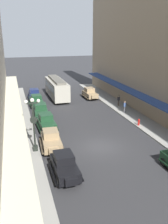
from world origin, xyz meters
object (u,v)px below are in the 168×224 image
(parked_car_6, at_px, (64,165))
(pedestrian_0, at_px, (119,100))
(streetcar, at_px, (57,87))
(lamp_post_with_clock, at_px, (34,123))
(parked_car_0, at_px, (36,100))
(parked_car_1, at_px, (34,94))
(fire_hydrant, at_px, (139,122))
(pedestrian_1, at_px, (125,107))
(parked_car_2, at_px, (46,122))
(parked_car_5, at_px, (41,111))
(parked_car_3, at_px, (90,93))
(parked_car_4, at_px, (51,140))

(parked_car_6, relative_size, pedestrian_0, 2.56)
(streetcar, relative_size, lamp_post_with_clock, 1.87)
(parked_car_0, bearing_deg, parked_car_1, 88.58)
(fire_hydrant, bearing_deg, streetcar, 113.46)
(parked_car_0, bearing_deg, streetcar, 45.05)
(fire_hydrant, bearing_deg, pedestrian_1, 84.11)
(lamp_post_with_clock, bearing_deg, pedestrian_1, 32.10)
(parked_car_2, xyz_separation_m, fire_hydrant, (10.88, -2.27, -0.38))
(parked_car_5, bearing_deg, parked_car_3, 39.43)
(parked_car_3, distance_m, lamp_post_with_clock, 21.10)
(parked_car_4, distance_m, fire_hydrant, 11.56)
(lamp_post_with_clock, distance_m, fire_hydrant, 13.38)
(parked_car_0, xyz_separation_m, parked_car_6, (0.07, -20.40, 0.00))
(parked_car_6, xyz_separation_m, pedestrian_0, (12.05, 16.56, 0.07))
(parked_car_0, distance_m, fire_hydrant, 16.53)
(parked_car_6, bearing_deg, parked_car_0, 90.18)
(parked_car_0, bearing_deg, parked_car_5, -89.64)
(streetcar, distance_m, pedestrian_0, 11.33)
(parked_car_3, relative_size, lamp_post_with_clock, 0.83)
(parked_car_2, bearing_deg, parked_car_1, 90.05)
(pedestrian_0, bearing_deg, pedestrian_1, -99.77)
(parked_car_2, distance_m, pedestrian_1, 11.74)
(parked_car_4, xyz_separation_m, pedestrian_0, (12.28, 11.44, 0.07))
(streetcar, bearing_deg, pedestrian_0, -43.62)
(parked_car_4, height_order, parked_car_6, same)
(parked_car_3, xyz_separation_m, fire_hydrant, (1.58, -14.53, -0.38))
(parked_car_4, relative_size, fire_hydrant, 5.26)
(fire_hydrant, bearing_deg, parked_car_3, 96.21)
(parked_car_0, relative_size, parked_car_2, 1.00)
(parked_car_1, relative_size, fire_hydrant, 5.21)
(parked_car_4, distance_m, parked_car_5, 9.77)
(parked_car_2, xyz_separation_m, parked_car_3, (9.30, 12.25, 0.00))
(parked_car_4, xyz_separation_m, parked_car_5, (0.21, 9.76, 0.00))
(parked_car_0, bearing_deg, lamp_post_with_clock, -96.40)
(parked_car_6, height_order, lamp_post_with_clock, lamp_post_with_clock)
(parked_car_6, bearing_deg, streetcar, 80.96)
(fire_hydrant, bearing_deg, parked_car_4, -165.18)
(parked_car_3, xyz_separation_m, parked_car_6, (-9.35, -22.60, 0.00))
(parked_car_5, height_order, streetcar, streetcar)
(parked_car_2, bearing_deg, parked_car_5, 91.05)
(parked_car_0, bearing_deg, fire_hydrant, -48.25)
(parked_car_1, height_order, parked_car_4, same)
(parked_car_0, xyz_separation_m, fire_hydrant, (11.00, -12.33, -0.38))
(parked_car_0, relative_size, parked_car_3, 1.00)
(fire_hydrant, relative_size, pedestrian_0, 0.49)
(parked_car_3, height_order, parked_car_5, same)
(lamp_post_with_clock, bearing_deg, parked_car_1, 84.67)
(parked_car_5, xyz_separation_m, fire_hydrant, (10.97, -6.81, -0.38))
(parked_car_4, distance_m, lamp_post_with_clock, 2.60)
(parked_car_0, bearing_deg, pedestrian_0, -17.61)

